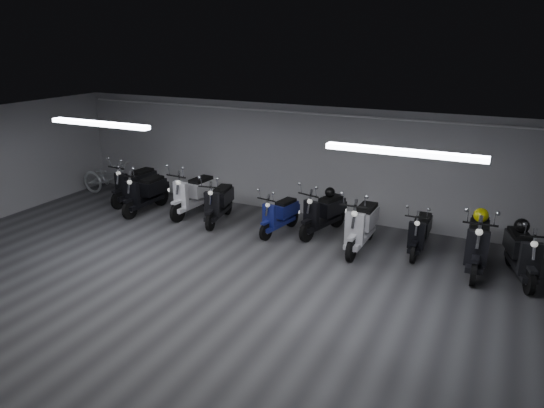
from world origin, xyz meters
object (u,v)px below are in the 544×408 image
at_px(scooter_4, 279,209).
at_px(scooter_3, 219,197).
at_px(scooter_8, 478,235).
at_px(scooter_0, 134,178).
at_px(helmet_1, 522,226).
at_px(helmet_0, 330,192).
at_px(scooter_9, 523,246).
at_px(bicycle, 109,175).
at_px(scooter_5, 323,206).
at_px(scooter_2, 193,187).
at_px(scooter_1, 145,187).
at_px(scooter_6, 362,218).
at_px(helmet_2, 481,215).
at_px(scooter_7, 420,226).

bearing_deg(scooter_4, scooter_3, -171.15).
distance_m(scooter_4, scooter_8, 4.30).
distance_m(scooter_0, helmet_1, 9.58).
relative_size(scooter_0, helmet_0, 7.84).
bearing_deg(helmet_0, scooter_9, -10.98).
bearing_deg(scooter_0, scooter_4, 0.09).
relative_size(scooter_8, bicycle, 1.03).
bearing_deg(scooter_5, scooter_2, -162.24).
relative_size(scooter_1, scooter_2, 0.95).
xyz_separation_m(scooter_5, helmet_0, (0.07, 0.24, 0.28)).
xyz_separation_m(scooter_3, bicycle, (-3.98, 0.50, -0.03)).
height_order(scooter_6, scooter_8, scooter_8).
bearing_deg(scooter_9, scooter_4, 162.70).
xyz_separation_m(scooter_3, helmet_2, (5.95, 0.10, 0.40)).
xyz_separation_m(scooter_1, scooter_9, (8.88, -0.02, -0.01)).
distance_m(scooter_8, helmet_1, 0.80).
height_order(scooter_0, scooter_7, scooter_0).
height_order(scooter_2, scooter_5, scooter_2).
bearing_deg(bicycle, scooter_7, -91.32).
bearing_deg(scooter_1, scooter_3, 6.06).
bearing_deg(scooter_5, scooter_0, -164.23).
distance_m(scooter_1, scooter_8, 8.09).
xyz_separation_m(scooter_3, helmet_0, (2.66, 0.60, 0.30)).
distance_m(scooter_0, scooter_1, 0.91).
height_order(scooter_0, scooter_2, scooter_2).
bearing_deg(helmet_0, scooter_1, -170.78).
xyz_separation_m(scooter_5, scooter_7, (2.22, -0.15, -0.07)).
xyz_separation_m(scooter_3, scooter_7, (4.81, 0.21, -0.05)).
xyz_separation_m(scooter_5, bicycle, (-6.57, 0.14, -0.05)).
distance_m(helmet_0, helmet_2, 3.33).
distance_m(scooter_0, bicycle, 1.10).
height_order(scooter_0, scooter_3, scooter_0).
bearing_deg(scooter_1, helmet_0, 10.56).
bearing_deg(scooter_2, bicycle, 179.05).
xyz_separation_m(scooter_9, helmet_0, (-4.09, 0.79, 0.28)).
xyz_separation_m(scooter_3, helmet_1, (6.68, 0.05, 0.32)).
relative_size(scooter_3, scooter_4, 1.11).
xyz_separation_m(scooter_1, scooter_4, (3.79, 0.14, -0.09)).
relative_size(scooter_0, scooter_5, 1.04).
xyz_separation_m(scooter_9, bicycle, (-10.73, 0.69, -0.05)).
distance_m(scooter_5, helmet_0, 0.38).
height_order(scooter_2, helmet_0, scooter_2).
bearing_deg(helmet_2, scooter_6, -173.77).
relative_size(scooter_0, scooter_6, 0.96).
bearing_deg(scooter_6, scooter_1, -178.97).
xyz_separation_m(scooter_3, scooter_4, (1.66, -0.03, -0.07)).
distance_m(scooter_1, scooter_6, 5.77).
height_order(scooter_2, bicycle, scooter_2).
relative_size(scooter_9, bicycle, 0.94).
height_order(scooter_0, scooter_1, scooter_0).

